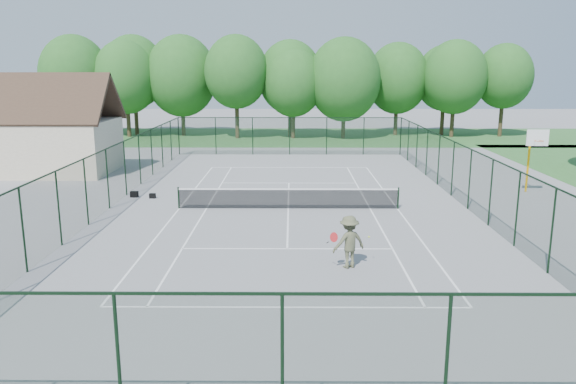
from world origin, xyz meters
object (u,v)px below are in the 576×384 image
at_px(sports_bag_a, 134,194).
at_px(tennis_player, 349,242).
at_px(basketball_goal, 533,148).
at_px(tennis_net, 288,197).

xyz_separation_m(sports_bag_a, tennis_player, (10.62, -10.97, 0.78)).
relative_size(basketball_goal, sports_bag_a, 8.94).
bearing_deg(basketball_goal, tennis_net, -165.28).
distance_m(tennis_net, sports_bag_a, 8.81).
height_order(basketball_goal, tennis_player, basketball_goal).
height_order(sports_bag_a, tennis_player, tennis_player).
bearing_deg(basketball_goal, sports_bag_a, -177.26).
bearing_deg(tennis_player, basketball_goal, 46.61).
relative_size(tennis_net, sports_bag_a, 27.13).
xyz_separation_m(tennis_net, sports_bag_a, (-8.44, 2.51, -0.41)).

